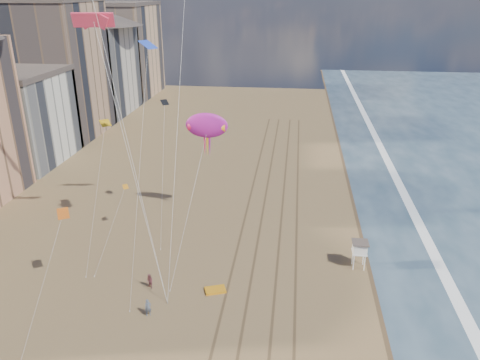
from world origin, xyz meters
name	(u,v)px	position (x,y,z in m)	size (l,w,h in m)	color
wet_sand	(384,210)	(19.00, 40.00, 0.00)	(260.00, 260.00, 0.00)	#42301E
foam	(413,211)	(23.20, 40.00, 0.00)	(260.00, 260.00, 0.00)	white
tracks	(269,236)	(2.55, 30.00, 0.01)	(7.68, 120.00, 0.01)	brown
buildings	(45,78)	(-45.73, 65.59, 13.55)	(34.72, 131.35, 29.00)	#C6B284
lifeguard_stand	(360,248)	(13.47, 23.73, 2.61)	(1.88, 1.88, 3.39)	white
grounded_kite	(215,290)	(-2.46, 17.05, 0.13)	(2.21, 1.41, 0.25)	orange
show_kite	(207,126)	(-6.26, 34.04, 13.71)	(5.05, 9.43, 21.78)	#B01B93
kite_flyer_a	(148,308)	(-8.42, 12.21, 0.93)	(0.68, 0.45, 1.86)	#4E5765
kite_flyer_b	(150,281)	(-9.66, 16.75, 0.85)	(0.83, 0.65, 1.71)	brown
small_kites	(121,121)	(-14.29, 24.63, 16.67)	(10.42, 19.26, 19.10)	#BE5011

